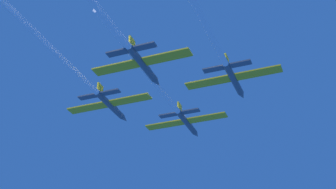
# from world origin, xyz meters

# --- Properties ---
(jet_lead) EXTENTS (20.80, 56.24, 3.45)m
(jet_lead) POSITION_xyz_m (-0.97, -13.70, 0.19)
(jet_lead) COLOR #4C5660
(jet_left_wing) EXTENTS (20.80, 64.51, 3.45)m
(jet_left_wing) POSITION_xyz_m (-14.66, -32.41, 0.22)
(jet_left_wing) COLOR #4C5660
(jet_right_wing) EXTENTS (20.80, 60.60, 3.45)m
(jet_right_wing) POSITION_xyz_m (15.07, -31.07, 0.57)
(jet_right_wing) COLOR #4C5660
(jet_slot) EXTENTS (20.80, 58.77, 3.45)m
(jet_slot) POSITION_xyz_m (-0.05, -44.23, -0.49)
(jet_slot) COLOR #4C5660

